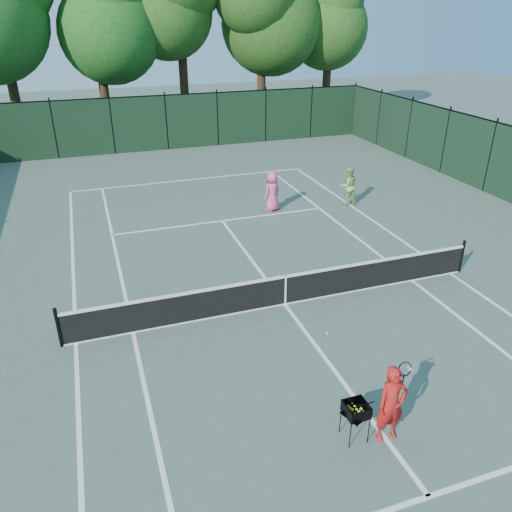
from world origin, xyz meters
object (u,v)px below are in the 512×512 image
object	(u,v)px
player_pink	(272,192)
ball_hopper	(356,410)
coach	(392,404)
loose_ball_midcourt	(327,333)
player_green	(348,186)

from	to	relation	value
player_pink	ball_hopper	world-z (taller)	player_pink
coach	loose_ball_midcourt	size ratio (longest dim) A/B	23.50
ball_hopper	loose_ball_midcourt	xyz separation A→B (m)	(1.03, 3.17, -0.65)
player_green	coach	bearing A→B (deg)	64.57
player_pink	ball_hopper	size ratio (longest dim) A/B	1.93
ball_hopper	player_pink	bearing A→B (deg)	57.11
player_pink	loose_ball_midcourt	size ratio (longest dim) A/B	23.17
ball_hopper	loose_ball_midcourt	size ratio (longest dim) A/B	12.00
coach	player_green	distance (m)	12.71
coach	player_pink	bearing A→B (deg)	80.27
player_green	ball_hopper	size ratio (longest dim) A/B	1.95
ball_hopper	loose_ball_midcourt	distance (m)	3.39
player_green	loose_ball_midcourt	bearing A→B (deg)	58.31
coach	player_green	bearing A→B (deg)	65.66
coach	player_green	size ratio (longest dim) A/B	1.01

